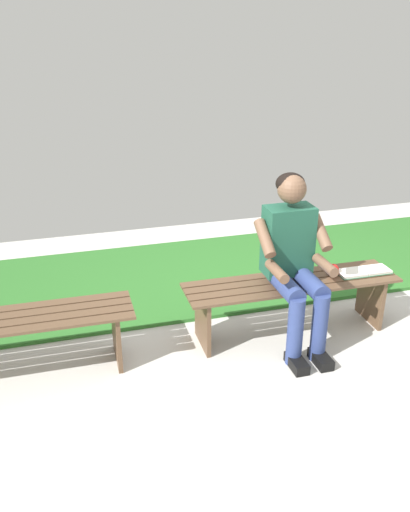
% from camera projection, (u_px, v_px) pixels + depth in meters
% --- Properties ---
extents(ground_plane, '(10.00, 7.00, 0.04)m').
position_uv_depth(ground_plane, '(195.00, 453.00, 2.97)').
color(ground_plane, beige).
extents(grass_strip, '(9.00, 1.60, 0.03)m').
position_uv_depth(grass_strip, '(134.00, 282.00, 4.84)').
color(grass_strip, '#2D6B28').
rests_on(grass_strip, ground).
extents(bench_near, '(1.60, 0.40, 0.43)m').
position_uv_depth(bench_near, '(291.00, 294.00, 3.96)').
color(bench_near, brown).
rests_on(bench_near, ground).
extents(bench_far, '(1.68, 0.40, 0.43)m').
position_uv_depth(bench_far, '(3.00, 333.00, 3.46)').
color(bench_far, brown).
rests_on(bench_far, ground).
extents(person_seated, '(0.50, 0.69, 1.24)m').
position_uv_depth(person_seated, '(294.00, 257.00, 3.73)').
color(person_seated, '#1E513D').
rests_on(person_seated, ground).
extents(apple, '(0.09, 0.09, 0.09)m').
position_uv_depth(apple, '(333.00, 270.00, 4.00)').
color(apple, red).
rests_on(apple, bench_near).
extents(book_open, '(0.41, 0.16, 0.02)m').
position_uv_depth(book_open, '(364.00, 272.00, 4.05)').
color(book_open, white).
rests_on(book_open, bench_near).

